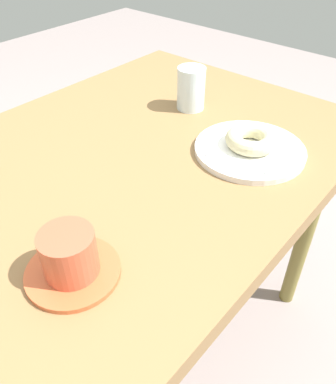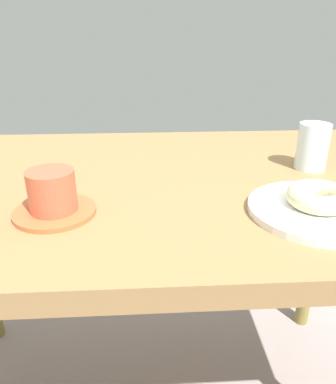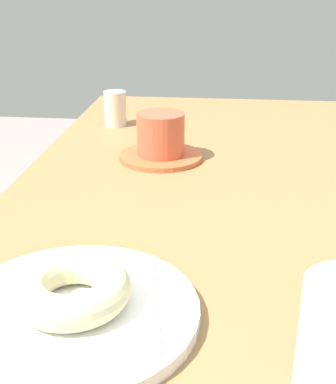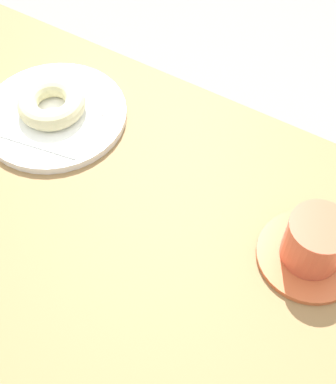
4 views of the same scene
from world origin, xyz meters
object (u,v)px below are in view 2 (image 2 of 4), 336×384
(plate_sugar_ring, at_px, (316,210))
(coffee_cup, at_px, (53,196))
(water_glass, at_px, (312,147))
(donut_sugar_ring, at_px, (319,197))

(plate_sugar_ring, height_order, coffee_cup, coffee_cup)
(coffee_cup, bearing_deg, plate_sugar_ring, -3.31)
(water_glass, height_order, coffee_cup, water_glass)
(coffee_cup, bearing_deg, water_glass, 20.30)
(water_glass, relative_size, coffee_cup, 0.74)
(plate_sugar_ring, xyz_separation_m, coffee_cup, (-0.46, 0.03, 0.03))
(water_glass, distance_m, coffee_cup, 0.58)
(plate_sugar_ring, xyz_separation_m, donut_sugar_ring, (0.00, 0.00, 0.03))
(donut_sugar_ring, bearing_deg, coffee_cup, 176.69)
(plate_sugar_ring, distance_m, donut_sugar_ring, 0.03)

